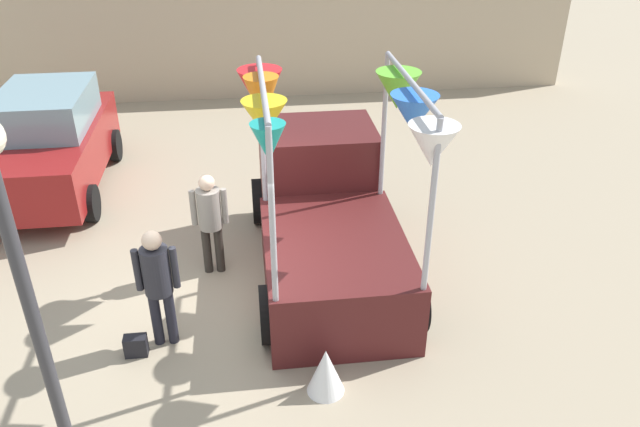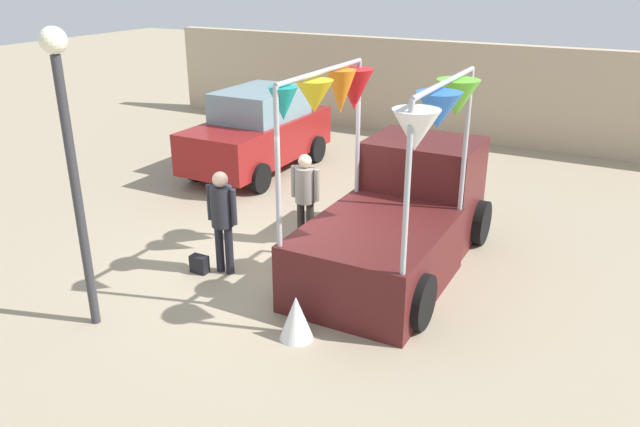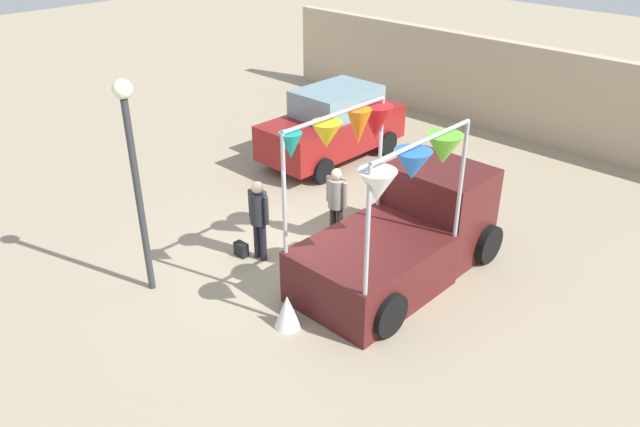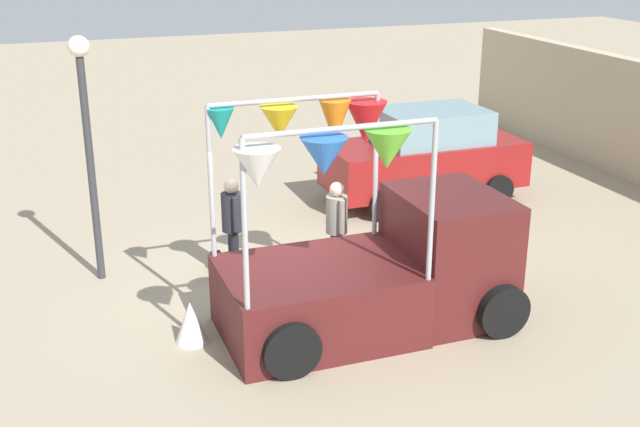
{
  "view_description": "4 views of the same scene",
  "coord_description": "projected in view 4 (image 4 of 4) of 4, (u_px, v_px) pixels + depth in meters",
  "views": [
    {
      "loc": [
        0.48,
        -6.92,
        5.38
      ],
      "look_at": [
        1.35,
        0.04,
        1.41
      ],
      "focal_mm": 35.0,
      "sensor_mm": 36.0,
      "label": 1
    },
    {
      "loc": [
        4.69,
        -7.6,
        4.48
      ],
      "look_at": [
        0.83,
        -0.31,
        1.18
      ],
      "focal_mm": 35.0,
      "sensor_mm": 36.0,
      "label": 2
    },
    {
      "loc": [
        7.29,
        -7.22,
        6.5
      ],
      "look_at": [
        0.63,
        -0.29,
        1.38
      ],
      "focal_mm": 35.0,
      "sensor_mm": 36.0,
      "label": 3
    },
    {
      "loc": [
        10.88,
        -3.36,
        5.38
      ],
      "look_at": [
        1.05,
        0.26,
        1.57
      ],
      "focal_mm": 45.0,
      "sensor_mm": 36.0,
      "label": 4
    }
  ],
  "objects": [
    {
      "name": "ground_plane",
      "position": [
        281.0,
        288.0,
        12.53
      ],
      "size": [
        60.0,
        60.0,
        0.0
      ],
      "primitive_type": "plane",
      "color": "gray"
    },
    {
      "name": "person_customer",
      "position": [
        232.0,
        218.0,
        12.63
      ],
      "size": [
        0.53,
        0.34,
        1.65
      ],
      "color": "black",
      "rests_on": "ground"
    },
    {
      "name": "street_lamp",
      "position": [
        86.0,
        125.0,
        12.04
      ],
      "size": [
        0.32,
        0.32,
        3.85
      ],
      "color": "#333338",
      "rests_on": "ground"
    },
    {
      "name": "vendor_truck",
      "position": [
        385.0,
        261.0,
        11.18
      ],
      "size": [
        2.49,
        4.1,
        3.16
      ],
      "color": "#4C1919",
      "rests_on": "ground"
    },
    {
      "name": "folded_kite_bundle_white",
      "position": [
        191.0,
        322.0,
        10.83
      ],
      "size": [
        0.61,
        0.61,
        0.6
      ],
      "primitive_type": "cone",
      "rotation": [
        0.0,
        0.0,
        0.61
      ],
      "color": "white",
      "rests_on": "ground"
    },
    {
      "name": "parked_car",
      "position": [
        426.0,
        155.0,
        16.24
      ],
      "size": [
        1.88,
        4.0,
        1.88
      ],
      "color": "maroon",
      "rests_on": "ground"
    },
    {
      "name": "handbag",
      "position": [
        217.0,
        261.0,
        13.16
      ],
      "size": [
        0.28,
        0.16,
        0.28
      ],
      "primitive_type": "cube",
      "color": "black",
      "rests_on": "ground"
    },
    {
      "name": "person_vendor",
      "position": [
        337.0,
        221.0,
        12.63
      ],
      "size": [
        0.53,
        0.34,
        1.59
      ],
      "color": "#2D2823",
      "rests_on": "ground"
    }
  ]
}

